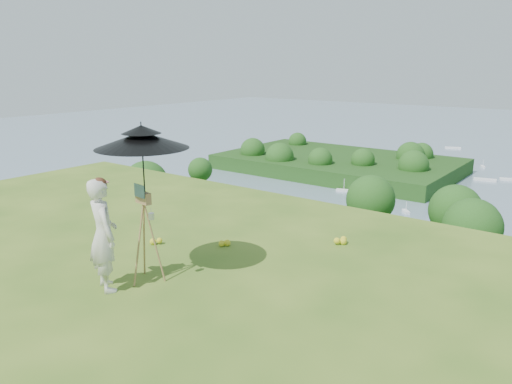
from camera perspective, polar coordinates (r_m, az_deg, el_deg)
The scene contains 8 objects.
ground at distance 8.51m, azimuth -26.89°, elevation -9.46°, with size 14.00×14.00×0.00m, color #3E651D.
peninsula at distance 181.19m, azimuth 9.40°, elevation 4.00°, with size 90.00×60.00×12.00m, color #18340E, non-canonical shape.
slope_trees at distance 42.96m, azimuth 24.25°, elevation -12.03°, with size 110.00×50.00×6.00m, color #234B16, non-canonical shape.
wildflowers at distance 8.59m, azimuth -25.44°, elevation -8.65°, with size 10.00×10.50×0.12m, color yellow, non-canonical shape.
painter at distance 7.52m, azimuth -17.06°, elevation -4.71°, with size 0.61×0.40×1.67m, color beige.
field_easel at distance 7.67m, azimuth -12.53°, elevation -4.62°, with size 0.58×0.58×1.52m, color olive, non-canonical shape.
sun_umbrella at distance 7.41m, azimuth -12.78°, elevation 3.34°, with size 1.36×1.36×1.17m, color black, non-canonical shape.
painter_cap at distance 7.31m, azimuth -17.51°, elevation 1.15°, with size 0.21×0.25×0.10m, color #E07B7B, non-canonical shape.
Camera 1 is at (7.18, -3.23, 3.22)m, focal length 35.00 mm.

